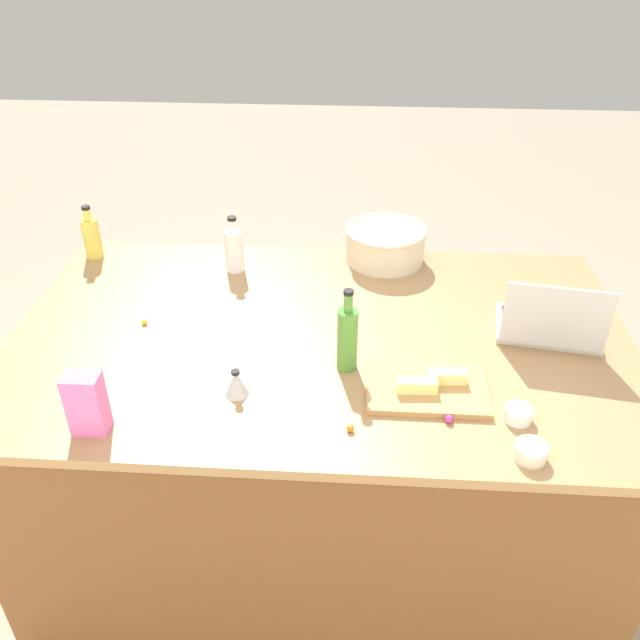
{
  "coord_description": "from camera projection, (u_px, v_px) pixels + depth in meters",
  "views": [
    {
      "loc": [
        -0.11,
        1.7,
        2.05
      ],
      "look_at": [
        0.0,
        0.0,
        0.95
      ],
      "focal_mm": 37.21,
      "sensor_mm": 36.0,
      "label": 1
    }
  ],
  "objects": [
    {
      "name": "cutting_board",
      "position": [
        427.0,
        389.0,
        1.81
      ],
      "size": [
        0.33,
        0.22,
        0.02
      ],
      "primitive_type": "cube",
      "color": "#AD7F4C",
      "rests_on": "island_counter"
    },
    {
      "name": "candy_2",
      "position": [
        449.0,
        419.0,
        1.7
      ],
      "size": [
        0.02,
        0.02,
        0.02
      ],
      "primitive_type": "sphere",
      "color": "#CC3399",
      "rests_on": "island_counter"
    },
    {
      "name": "kitchen_timer",
      "position": [
        236.0,
        383.0,
        1.79
      ],
      "size": [
        0.07,
        0.07,
        0.08
      ],
      "color": "#B2B2B7",
      "rests_on": "island_counter"
    },
    {
      "name": "ground_plane",
      "position": [
        320.0,
        528.0,
        2.54
      ],
      "size": [
        12.0,
        12.0,
        0.0
      ],
      "primitive_type": "plane",
      "color": "gray"
    },
    {
      "name": "mixing_bowl_large",
      "position": [
        385.0,
        243.0,
        2.43
      ],
      "size": [
        0.3,
        0.3,
        0.13
      ],
      "color": "beige",
      "rests_on": "island_counter"
    },
    {
      "name": "bottle_olive",
      "position": [
        347.0,
        337.0,
        1.85
      ],
      "size": [
        0.06,
        0.06,
        0.26
      ],
      "color": "#4C8C38",
      "rests_on": "island_counter"
    },
    {
      "name": "butter_stick_left",
      "position": [
        446.0,
        377.0,
        1.81
      ],
      "size": [
        0.11,
        0.04,
        0.04
      ],
      "primitive_type": "cube",
      "rotation": [
        0.0,
        0.0,
        0.08
      ],
      "color": "#F4E58C",
      "rests_on": "cutting_board"
    },
    {
      "name": "bottle_oil",
      "position": [
        92.0,
        237.0,
        2.45
      ],
      "size": [
        0.06,
        0.06,
        0.2
      ],
      "color": "#DBC64C",
      "rests_on": "island_counter"
    },
    {
      "name": "bottle_vinegar",
      "position": [
        234.0,
        249.0,
        2.35
      ],
      "size": [
        0.07,
        0.07,
        0.21
      ],
      "color": "white",
      "rests_on": "island_counter"
    },
    {
      "name": "candy_3",
      "position": [
        503.0,
        326.0,
        2.07
      ],
      "size": [
        0.02,
        0.02,
        0.02
      ],
      "primitive_type": "sphere",
      "color": "green",
      "rests_on": "island_counter"
    },
    {
      "name": "candy_0",
      "position": [
        144.0,
        322.0,
        2.09
      ],
      "size": [
        0.02,
        0.02,
        0.02
      ],
      "primitive_type": "sphere",
      "color": "yellow",
      "rests_on": "island_counter"
    },
    {
      "name": "ramekin_small",
      "position": [
        531.0,
        452.0,
        1.59
      ],
      "size": [
        0.08,
        0.08,
        0.04
      ],
      "primitive_type": "cylinder",
      "color": "beige",
      "rests_on": "island_counter"
    },
    {
      "name": "candy_1",
      "position": [
        350.0,
        428.0,
        1.68
      ],
      "size": [
        0.02,
        0.02,
        0.02
      ],
      "primitive_type": "sphere",
      "color": "orange",
      "rests_on": "island_counter"
    },
    {
      "name": "butter_stick_right",
      "position": [
        417.0,
        386.0,
        1.78
      ],
      "size": [
        0.11,
        0.04,
        0.04
      ],
      "primitive_type": "cube",
      "rotation": [
        0.0,
        0.0,
        0.06
      ],
      "color": "#F4E58C",
      "rests_on": "cutting_board"
    },
    {
      "name": "island_counter",
      "position": [
        320.0,
        441.0,
        2.3
      ],
      "size": [
        1.91,
        1.17,
        0.9
      ],
      "color": "brown",
      "rests_on": "ground"
    },
    {
      "name": "laptop",
      "position": [
        550.0,
        324.0,
        2.01
      ],
      "size": [
        0.34,
        0.27,
        0.22
      ],
      "color": "#B7B7BC",
      "rests_on": "island_counter"
    },
    {
      "name": "candy_bag",
      "position": [
        87.0,
        404.0,
        1.64
      ],
      "size": [
        0.09,
        0.06,
        0.17
      ],
      "primitive_type": "cube",
      "color": "pink",
      "rests_on": "island_counter"
    },
    {
      "name": "ramekin_medium",
      "position": [
        518.0,
        414.0,
        1.71
      ],
      "size": [
        0.07,
        0.07,
        0.04
      ],
      "primitive_type": "cylinder",
      "color": "white",
      "rests_on": "island_counter"
    }
  ]
}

